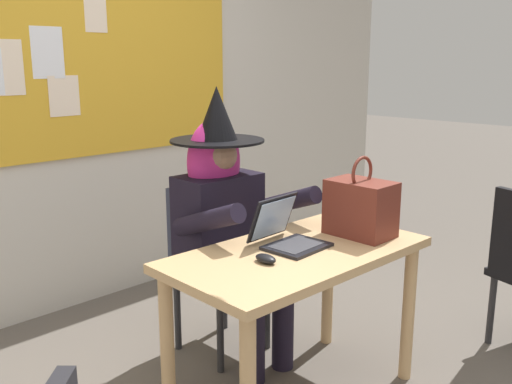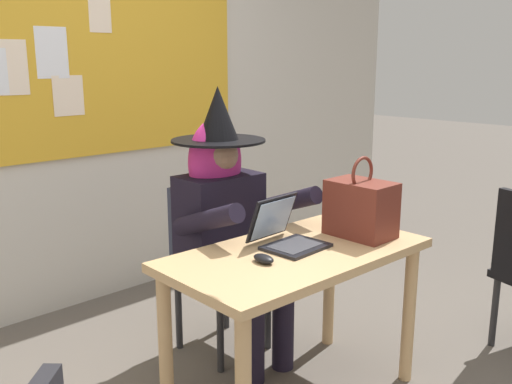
% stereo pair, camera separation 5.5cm
% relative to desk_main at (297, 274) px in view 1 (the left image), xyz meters
% --- Properties ---
extents(wall_back_bulletin, '(6.23, 1.89, 2.77)m').
position_rel_desk_main_xyz_m(wall_back_bulletin, '(-0.15, 1.70, 0.79)').
color(wall_back_bulletin, beige).
rests_on(wall_back_bulletin, ground).
extents(desk_main, '(1.19, 0.65, 0.73)m').
position_rel_desk_main_xyz_m(desk_main, '(0.00, 0.00, 0.00)').
color(desk_main, tan).
rests_on(desk_main, ground).
extents(chair_at_desk, '(0.43, 0.43, 0.89)m').
position_rel_desk_main_xyz_m(chair_at_desk, '(0.08, 0.67, -0.12)').
color(chair_at_desk, '#2D3347').
rests_on(chair_at_desk, ground).
extents(person_costumed, '(0.61, 0.71, 1.40)m').
position_rel_desk_main_xyz_m(person_costumed, '(0.08, 0.55, 0.17)').
color(person_costumed, black).
rests_on(person_costumed, ground).
extents(laptop, '(0.28, 0.30, 0.21)m').
position_rel_desk_main_xyz_m(laptop, '(0.01, 0.07, 0.16)').
color(laptop, black).
rests_on(laptop, desk_main).
extents(computer_mouse, '(0.07, 0.11, 0.03)m').
position_rel_desk_main_xyz_m(computer_mouse, '(-0.21, -0.01, 0.13)').
color(computer_mouse, black).
rests_on(computer_mouse, desk_main).
extents(handbag, '(0.20, 0.30, 0.38)m').
position_rel_desk_main_xyz_m(handbag, '(0.37, -0.07, 0.25)').
color(handbag, maroon).
rests_on(handbag, desk_main).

